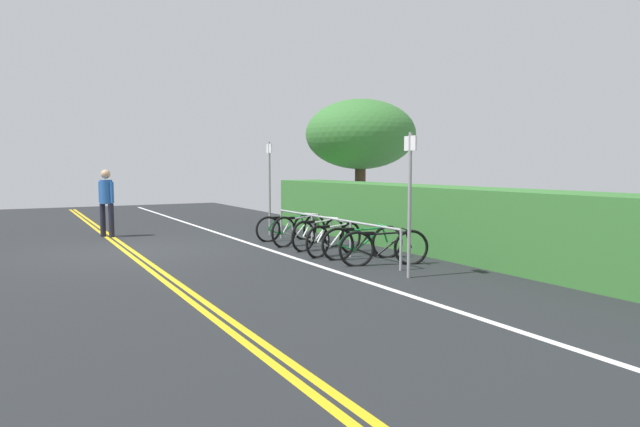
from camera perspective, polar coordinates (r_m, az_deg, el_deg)
ground_plane at (r=12.94m, az=-19.00°, el=-3.75°), size 29.87×13.60×0.05m
centre_line_yellow_inner at (r=12.93m, az=-19.35°, el=-3.65°), size 26.88×0.10×0.00m
centre_line_yellow_outer at (r=12.95m, az=-18.65°, el=-3.62°), size 26.88×0.10×0.00m
bike_lane_stripe_white at (r=13.68m, az=-7.46°, el=-2.97°), size 26.88×0.12×0.00m
bike_rack at (r=12.09m, az=1.05°, el=-1.23°), size 5.11×0.05×0.75m
bicycle_0 at (r=13.94m, az=-3.43°, el=-1.49°), size 0.46×1.65×0.68m
bicycle_1 at (r=13.15m, az=-2.13°, el=-1.70°), size 0.60×1.67×0.75m
bicycle_2 at (r=12.50m, az=-0.12°, el=-2.11°), size 0.61×1.63×0.72m
bicycle_3 at (r=11.70m, az=1.48°, el=-2.63°), size 0.62×1.64×0.71m
bicycle_4 at (r=11.19m, az=4.40°, el=-2.99°), size 0.51×1.73×0.71m
bicycle_5 at (r=10.51m, az=6.56°, el=-3.51°), size 0.65×1.69×0.71m
pedestrian at (r=15.60m, az=-21.02°, el=1.49°), size 0.41×0.33×1.77m
sign_post_near at (r=15.04m, az=-5.19°, el=3.47°), size 0.36×0.06×2.51m
sign_post_far at (r=9.28m, az=9.17°, el=2.24°), size 0.36×0.08×2.41m
hedge_backdrop at (r=12.08m, az=13.19°, el=-0.70°), size 14.06×1.38×1.42m
tree_near_left at (r=17.80m, az=4.17°, el=8.03°), size 3.47×3.47×3.96m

